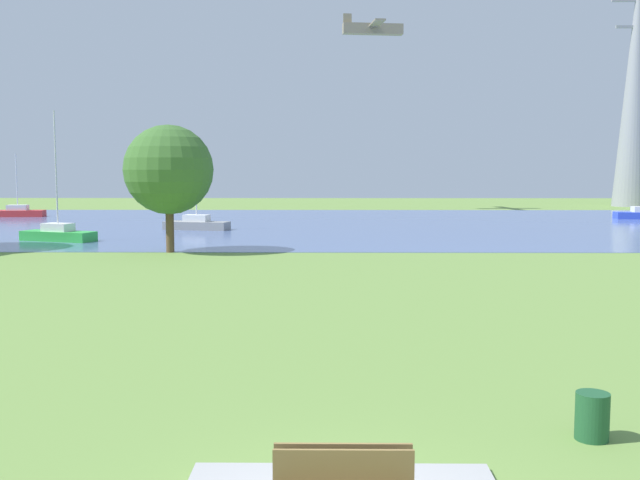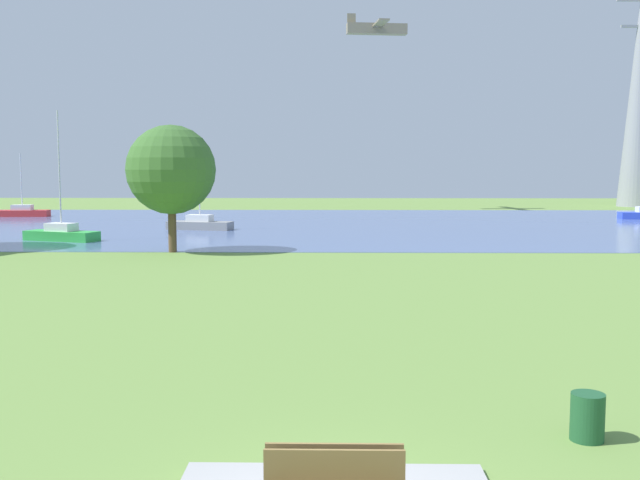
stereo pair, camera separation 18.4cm
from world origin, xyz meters
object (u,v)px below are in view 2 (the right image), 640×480
(bench_facing_water, at_px, (334,477))
(sailboat_red, at_px, (22,212))
(litter_bin, at_px, (587,417))
(sailboat_gray, at_px, (200,224))
(light_aircraft, at_px, (376,29))
(sailboat_green, at_px, (62,233))
(tree_east_near, at_px, (171,170))

(bench_facing_water, height_order, sailboat_red, sailboat_red)
(litter_bin, bearing_deg, sailboat_red, 120.89)
(sailboat_gray, bearing_deg, light_aircraft, 60.51)
(litter_bin, height_order, light_aircraft, light_aircraft)
(sailboat_red, height_order, light_aircraft, light_aircraft)
(litter_bin, relative_size, sailboat_green, 0.10)
(sailboat_gray, distance_m, tree_east_near, 14.98)
(litter_bin, bearing_deg, tree_east_near, 115.45)
(sailboat_gray, bearing_deg, tree_east_near, -85.45)
(litter_bin, distance_m, sailboat_red, 65.17)
(tree_east_near, height_order, light_aircraft, light_aircraft)
(sailboat_gray, bearing_deg, sailboat_red, 143.55)
(sailboat_red, height_order, tree_east_near, tree_east_near)
(sailboat_red, bearing_deg, sailboat_green, -61.76)
(litter_bin, xyz_separation_m, light_aircraft, (0.28, 67.08, 18.85))
(sailboat_red, relative_size, light_aircraft, 0.70)
(litter_bin, height_order, tree_east_near, tree_east_near)
(sailboat_green, bearing_deg, tree_east_near, -35.87)
(litter_bin, bearing_deg, sailboat_gray, 108.73)
(bench_facing_water, xyz_separation_m, tree_east_near, (-8.73, 29.85, 3.98))
(bench_facing_water, relative_size, sailboat_red, 0.31)
(bench_facing_water, bearing_deg, light_aircraft, 86.29)
(light_aircraft, bearing_deg, tree_east_near, -108.39)
(litter_bin, height_order, sailboat_red, sailboat_red)
(bench_facing_water, bearing_deg, tree_east_near, 106.30)
(bench_facing_water, height_order, sailboat_green, sailboat_green)
(litter_bin, bearing_deg, sailboat_green, 122.62)
(light_aircraft, bearing_deg, sailboat_gray, -119.49)
(light_aircraft, bearing_deg, bench_facing_water, -93.71)
(sailboat_gray, relative_size, tree_east_near, 0.98)
(tree_east_near, bearing_deg, sailboat_red, 125.55)
(litter_bin, xyz_separation_m, tree_east_near, (-12.97, 27.24, 4.05))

